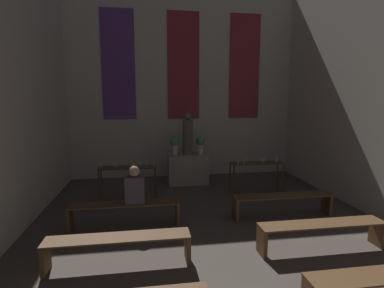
% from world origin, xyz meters
% --- Properties ---
extents(wall_back, '(7.15, 0.16, 5.70)m').
position_xyz_m(wall_back, '(0.00, 9.84, 2.88)').
color(wall_back, beige).
rests_on(wall_back, ground_plane).
extents(altar, '(1.13, 0.65, 0.86)m').
position_xyz_m(altar, '(0.00, 8.86, 0.43)').
color(altar, gray).
rests_on(altar, ground_plane).
extents(statue, '(0.29, 0.29, 1.19)m').
position_xyz_m(statue, '(0.00, 8.86, 1.41)').
color(statue, '#5B5651').
rests_on(statue, altar).
extents(flower_vase_left, '(0.27, 0.27, 0.51)m').
position_xyz_m(flower_vase_left, '(-0.37, 8.86, 1.18)').
color(flower_vase_left, beige).
rests_on(flower_vase_left, altar).
extents(flower_vase_right, '(0.27, 0.27, 0.51)m').
position_xyz_m(flower_vase_right, '(0.37, 8.86, 1.18)').
color(flower_vase_right, beige).
rests_on(flower_vase_right, altar).
extents(candle_rack_left, '(1.37, 0.40, 1.00)m').
position_xyz_m(candle_rack_left, '(-1.63, 7.69, 0.70)').
color(candle_rack_left, '#473823').
rests_on(candle_rack_left, ground_plane).
extents(candle_rack_right, '(1.37, 0.40, 1.00)m').
position_xyz_m(candle_rack_right, '(1.63, 7.68, 0.70)').
color(candle_rack_right, '#473823').
rests_on(candle_rack_right, ground_plane).
extents(pew_third_left, '(2.09, 0.36, 0.46)m').
position_xyz_m(pew_third_left, '(-1.60, 4.68, 0.34)').
color(pew_third_left, brown).
rests_on(pew_third_left, ground_plane).
extents(pew_third_right, '(2.09, 0.36, 0.46)m').
position_xyz_m(pew_third_right, '(1.60, 4.68, 0.34)').
color(pew_third_right, brown).
rests_on(pew_third_right, ground_plane).
extents(pew_back_left, '(2.09, 0.36, 0.46)m').
position_xyz_m(pew_back_left, '(-1.60, 6.10, 0.34)').
color(pew_back_left, brown).
rests_on(pew_back_left, ground_plane).
extents(pew_back_right, '(2.09, 0.36, 0.46)m').
position_xyz_m(pew_back_right, '(1.60, 6.10, 0.34)').
color(pew_back_right, brown).
rests_on(pew_back_right, ground_plane).
extents(person_seated, '(0.36, 0.24, 0.73)m').
position_xyz_m(person_seated, '(-1.41, 6.10, 0.78)').
color(person_seated, '#564C56').
rests_on(person_seated, pew_back_left).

